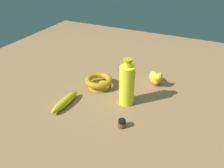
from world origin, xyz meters
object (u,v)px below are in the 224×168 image
(bottle_tall, at_px, (127,84))
(nail_polish_jar, at_px, (122,123))
(banana, at_px, (65,102))
(bowl, at_px, (99,81))
(cat_figurine, at_px, (155,78))

(bottle_tall, bearing_deg, nail_polish_jar, -164.15)
(banana, bearing_deg, bowl, -14.76)
(nail_polish_jar, bearing_deg, banana, 86.12)
(cat_figurine, height_order, banana, cat_figurine)
(cat_figurine, height_order, bottle_tall, bottle_tall)
(bowl, height_order, nail_polish_jar, bowl)
(cat_figurine, bearing_deg, bowl, 120.45)
(bowl, height_order, banana, bowl)
(banana, distance_m, bottle_tall, 0.30)
(cat_figurine, xyz_separation_m, nail_polish_jar, (-0.38, 0.03, -0.02))
(nail_polish_jar, relative_size, banana, 0.19)
(nail_polish_jar, height_order, banana, banana)
(bowl, distance_m, bottle_tall, 0.21)
(nail_polish_jar, distance_m, bottle_tall, 0.19)
(bowl, relative_size, cat_figurine, 1.23)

